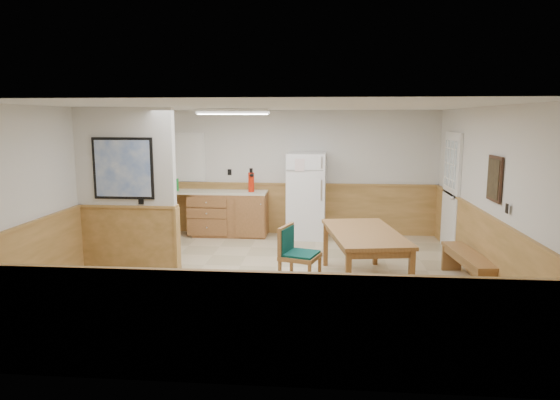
# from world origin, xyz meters

# --- Properties ---
(ground) EXTENTS (6.00, 6.00, 0.00)m
(ground) POSITION_xyz_m (0.00, 0.00, 0.00)
(ground) COLOR #C4B18D
(ground) RESTS_ON ground
(ceiling) EXTENTS (6.00, 6.00, 0.02)m
(ceiling) POSITION_xyz_m (0.00, 0.00, 2.50)
(ceiling) COLOR silver
(ceiling) RESTS_ON back_wall
(back_wall) EXTENTS (6.00, 0.02, 2.50)m
(back_wall) POSITION_xyz_m (0.00, 3.00, 1.25)
(back_wall) COLOR silver
(back_wall) RESTS_ON ground
(right_wall) EXTENTS (0.02, 6.00, 2.50)m
(right_wall) POSITION_xyz_m (3.00, 0.00, 1.25)
(right_wall) COLOR silver
(right_wall) RESTS_ON ground
(left_wall) EXTENTS (0.02, 6.00, 2.50)m
(left_wall) POSITION_xyz_m (-3.00, 0.00, 1.25)
(left_wall) COLOR silver
(left_wall) RESTS_ON ground
(wainscot_back) EXTENTS (6.00, 0.04, 1.00)m
(wainscot_back) POSITION_xyz_m (0.00, 2.98, 0.50)
(wainscot_back) COLOR tan
(wainscot_back) RESTS_ON ground
(wainscot_right) EXTENTS (0.04, 6.00, 1.00)m
(wainscot_right) POSITION_xyz_m (2.98, 0.00, 0.50)
(wainscot_right) COLOR tan
(wainscot_right) RESTS_ON ground
(wainscot_left) EXTENTS (0.04, 6.00, 1.00)m
(wainscot_left) POSITION_xyz_m (-2.98, 0.00, 0.50)
(wainscot_left) COLOR tan
(wainscot_left) RESTS_ON ground
(partition_wall) EXTENTS (1.50, 0.20, 2.50)m
(partition_wall) POSITION_xyz_m (-2.25, 0.19, 1.23)
(partition_wall) COLOR silver
(partition_wall) RESTS_ON ground
(kitchen_counter) EXTENTS (2.20, 0.61, 1.00)m
(kitchen_counter) POSITION_xyz_m (-1.21, 2.68, 0.46)
(kitchen_counter) COLOR #935A34
(kitchen_counter) RESTS_ON ground
(exterior_door) EXTENTS (0.07, 1.02, 2.15)m
(exterior_door) POSITION_xyz_m (2.96, 1.90, 1.05)
(exterior_door) COLOR white
(exterior_door) RESTS_ON ground
(kitchen_window) EXTENTS (0.80, 0.04, 1.00)m
(kitchen_window) POSITION_xyz_m (-2.10, 2.98, 1.55)
(kitchen_window) COLOR white
(kitchen_window) RESTS_ON back_wall
(wall_painting) EXTENTS (0.04, 0.50, 0.60)m
(wall_painting) POSITION_xyz_m (2.97, -0.30, 1.55)
(wall_painting) COLOR #362115
(wall_painting) RESTS_ON right_wall
(fluorescent_fixture) EXTENTS (1.20, 0.30, 0.09)m
(fluorescent_fixture) POSITION_xyz_m (-0.80, 1.30, 2.45)
(fluorescent_fixture) COLOR white
(fluorescent_fixture) RESTS_ON ceiling
(refrigerator) EXTENTS (0.76, 0.73, 1.67)m
(refrigerator) POSITION_xyz_m (0.39, 2.63, 0.84)
(refrigerator) COLOR white
(refrigerator) RESTS_ON ground
(dining_table) EXTENTS (1.22, 1.99, 0.75)m
(dining_table) POSITION_xyz_m (1.31, -0.06, 0.66)
(dining_table) COLOR #A56E3C
(dining_table) RESTS_ON ground
(dining_bench) EXTENTS (0.45, 1.47, 0.45)m
(dining_bench) POSITION_xyz_m (2.79, -0.02, 0.34)
(dining_bench) COLOR #A56E3C
(dining_bench) RESTS_ON ground
(dining_chair) EXTENTS (0.80, 0.66, 0.85)m
(dining_chair) POSITION_xyz_m (0.32, -0.25, 0.49)
(dining_chair) COLOR #A56E3C
(dining_chair) RESTS_ON ground
(fire_extinguisher) EXTENTS (0.15, 0.15, 0.47)m
(fire_extinguisher) POSITION_xyz_m (-0.70, 2.64, 1.11)
(fire_extinguisher) COLOR red
(fire_extinguisher) RESTS_ON kitchen_counter
(soap_bottle) EXTENTS (0.09, 0.09, 0.25)m
(soap_bottle) POSITION_xyz_m (-2.22, 2.65, 1.02)
(soap_bottle) COLOR #18892F
(soap_bottle) RESTS_ON kitchen_counter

